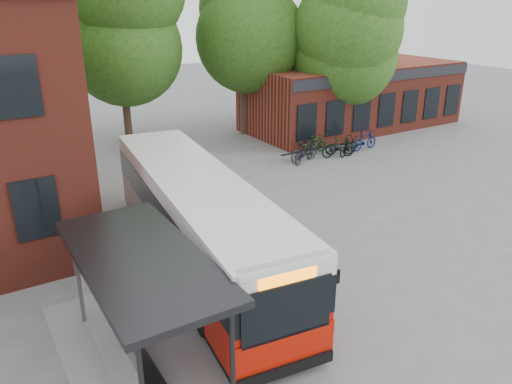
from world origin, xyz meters
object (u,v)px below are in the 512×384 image
bus_shelter (145,312)px  city_bus (198,222)px  bicycle_3 (315,144)px  bicycle_6 (348,146)px  bicycle_2 (305,143)px  bicycle_4 (338,148)px  bicycle_0 (304,154)px  bicycle_1 (304,151)px  bicycle_7 (365,140)px  bicycle_5 (340,146)px

bus_shelter → city_bus: city_bus is taller
bus_shelter → bicycle_3: (13.63, 11.33, -0.95)m
bus_shelter → bicycle_6: bearing=34.1°
bicycle_2 → bicycle_4: bearing=-135.3°
city_bus → bicycle_6: bearing=35.3°
bus_shelter → bicycle_6: (14.95, 10.13, -0.97)m
city_bus → bicycle_2: 13.35m
bicycle_6 → bicycle_4: bearing=67.8°
bicycle_0 → bicycle_1: 0.20m
bicycle_2 → bicycle_4: (0.83, -1.77, 0.02)m
bicycle_2 → bicycle_7: bearing=-97.3°
bicycle_0 → bicycle_6: (2.82, -0.20, 0.01)m
bus_shelter → bicycle_3: 17.75m
city_bus → bicycle_5: size_ratio=7.03×
bicycle_1 → bicycle_7: size_ratio=1.01×
bicycle_2 → bicycle_6: bearing=-119.5°
bus_shelter → bicycle_5: (14.62, 10.40, -0.95)m
bicycle_1 → bicycle_6: size_ratio=1.00×
bicycle_0 → bicycle_4: size_ratio=1.00×
bus_shelter → bicycle_1: (12.25, 10.47, -0.90)m
bicycle_1 → bicycle_6: (2.70, -0.34, -0.07)m
bicycle_0 → bicycle_2: size_ratio=1.06×
bicycle_0 → bicycle_2: (1.28, 1.59, -0.02)m
bicycle_0 → bicycle_7: (4.24, 0.08, 0.07)m
bicycle_4 → bicycle_3: bearing=44.0°
bicycle_5 → bicycle_6: bearing=-107.3°
bicycle_1 → bicycle_4: (1.99, -0.33, -0.08)m
bicycle_6 → bicycle_1: bearing=61.4°
bus_shelter → bicycle_6: 18.09m
bicycle_0 → bicycle_7: 4.24m
bicycle_3 → bicycle_4: bicycle_3 is taller
bicycle_5 → bicycle_4: bearing=146.6°
city_bus → bicycle_0: city_bus is taller
bicycle_1 → bicycle_6: 2.72m
city_bus → bicycle_1: size_ratio=6.34×
bicycle_1 → bicycle_7: (4.12, -0.07, -0.01)m
bus_shelter → bicycle_4: bearing=35.5°
bicycle_0 → bicycle_5: bearing=-112.7°
bicycle_1 → bicycle_5: 2.37m
bicycle_0 → bicycle_5: 2.49m
city_bus → bicycle_1: bearing=43.2°
bus_shelter → bicycle_3: bus_shelter is taller
bicycle_4 → bicycle_5: 0.46m
bicycle_4 → bicycle_0: bearing=101.8°
bicycle_1 → bicycle_6: bearing=-105.6°
bicycle_4 → bicycle_1: bearing=97.4°
bicycle_3 → bicycle_5: (0.99, -0.93, -0.00)m
city_bus → bicycle_6: 13.64m
bicycle_0 → bicycle_2: bicycle_0 is taller
city_bus → bicycle_6: size_ratio=6.36×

